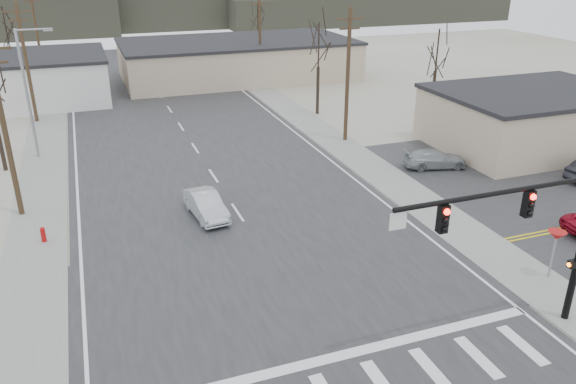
% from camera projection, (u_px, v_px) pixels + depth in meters
% --- Properties ---
extents(ground, '(140.00, 140.00, 0.00)m').
position_uv_depth(ground, '(285.00, 285.00, 24.99)').
color(ground, '#BAB9B5').
rests_on(ground, ground).
extents(main_road, '(18.00, 110.00, 0.05)m').
position_uv_depth(main_road, '(210.00, 171.00, 37.92)').
color(main_road, '#262729').
rests_on(main_road, ground).
extents(cross_road, '(90.00, 10.00, 0.04)m').
position_uv_depth(cross_road, '(285.00, 285.00, 24.98)').
color(cross_road, '#262729').
rests_on(cross_road, ground).
extents(parking_lot, '(18.00, 20.00, 0.03)m').
position_uv_depth(parking_lot, '(543.00, 180.00, 36.47)').
color(parking_lot, '#262729').
rests_on(parking_lot, ground).
extents(sidewalk_left, '(3.00, 90.00, 0.06)m').
position_uv_depth(sidewalk_left, '(44.00, 165.00, 38.88)').
color(sidewalk_left, gray).
rests_on(sidewalk_left, ground).
extents(sidewalk_right, '(3.00, 90.00, 0.06)m').
position_uv_depth(sidewalk_right, '(324.00, 134.00, 45.57)').
color(sidewalk_right, gray).
rests_on(sidewalk_right, ground).
extents(traffic_signal_mast, '(8.95, 0.43, 7.20)m').
position_uv_depth(traffic_signal_mast, '(548.00, 222.00, 20.28)').
color(traffic_signal_mast, black).
rests_on(traffic_signal_mast, ground).
extents(fire_hydrant, '(0.24, 0.24, 0.87)m').
position_uv_depth(fire_hydrant, '(43.00, 235.00, 28.49)').
color(fire_hydrant, '#A50C0C').
rests_on(fire_hydrant, ground).
extents(yield_sign, '(0.80, 0.80, 2.35)m').
position_uv_depth(yield_sign, '(556.00, 237.00, 24.78)').
color(yield_sign, gray).
rests_on(yield_sign, ground).
extents(building_right_far, '(26.30, 14.30, 4.30)m').
position_uv_depth(building_right_far, '(238.00, 59.00, 65.24)').
color(building_right_far, tan).
rests_on(building_right_far, ground).
extents(building_lot, '(14.30, 10.30, 4.30)m').
position_uv_depth(building_lot, '(532.00, 118.00, 42.06)').
color(building_lot, tan).
rests_on(building_lot, ground).
extents(upole_left_b, '(2.20, 0.30, 10.00)m').
position_uv_depth(upole_left_b, '(4.00, 125.00, 29.64)').
color(upole_left_b, '#3F2B1D').
rests_on(upole_left_b, ground).
extents(upole_left_c, '(2.20, 0.30, 10.00)m').
position_uv_depth(upole_left_c, '(26.00, 61.00, 46.89)').
color(upole_left_c, '#3F2B1D').
rests_on(upole_left_c, ground).
extents(upole_left_d, '(2.20, 0.30, 10.00)m').
position_uv_depth(upole_left_d, '(37.00, 31.00, 64.14)').
color(upole_left_d, '#3F2B1D').
rests_on(upole_left_d, ground).
extents(upole_right_a, '(2.20, 0.30, 10.00)m').
position_uv_depth(upole_right_a, '(348.00, 74.00, 42.08)').
color(upole_right_a, '#3F2B1D').
rests_on(upole_right_a, ground).
extents(upole_right_b, '(2.20, 0.30, 10.00)m').
position_uv_depth(upole_right_b, '(260.00, 36.00, 61.05)').
color(upole_right_b, '#3F2B1D').
rests_on(upole_right_b, ground).
extents(streetlight_main, '(2.40, 0.25, 9.00)m').
position_uv_depth(streetlight_main, '(29.00, 87.00, 38.54)').
color(streetlight_main, gray).
rests_on(streetlight_main, ground).
extents(tree_right_mid, '(3.74, 3.74, 8.33)m').
position_uv_depth(tree_right_mid, '(319.00, 48.00, 49.01)').
color(tree_right_mid, '#2E241C').
rests_on(tree_right_mid, ground).
extents(tree_left_far, '(3.96, 3.96, 8.82)m').
position_uv_depth(tree_left_far, '(6.00, 29.00, 57.76)').
color(tree_left_far, '#2E241C').
rests_on(tree_left_far, ground).
extents(tree_right_far, '(3.52, 3.52, 7.84)m').
position_uv_depth(tree_right_far, '(258.00, 19.00, 72.36)').
color(tree_right_far, '#2E241C').
rests_on(tree_right_far, ground).
extents(tree_lot, '(3.52, 3.52, 7.84)m').
position_uv_depth(tree_lot, '(437.00, 53.00, 48.70)').
color(tree_lot, '#2E241C').
rests_on(tree_lot, ground).
extents(hill_center, '(80.00, 18.00, 9.00)m').
position_uv_depth(hill_center, '(192.00, 2.00, 110.74)').
color(hill_center, '#333026').
rests_on(hill_center, ground).
extents(hill_right, '(60.00, 18.00, 5.50)m').
position_uv_depth(hill_right, '(364.00, 8.00, 117.31)').
color(hill_right, '#333026').
rests_on(hill_right, ground).
extents(sedan_crossing, '(1.90, 4.28, 1.36)m').
position_uv_depth(sedan_crossing, '(206.00, 205.00, 31.14)').
color(sedan_crossing, '#A9ADB4').
rests_on(sedan_crossing, main_road).
extents(car_far_a, '(3.78, 6.34, 1.72)m').
position_uv_depth(car_far_a, '(176.00, 76.00, 62.35)').
color(car_far_a, black).
rests_on(car_far_a, main_road).
extents(car_far_b, '(1.95, 4.06, 1.34)m').
position_uv_depth(car_far_b, '(78.00, 61.00, 71.75)').
color(car_far_b, black).
rests_on(car_far_b, main_road).
extents(car_parked_dark_a, '(4.09, 2.47, 1.30)m').
position_uv_depth(car_parked_dark_a, '(496.00, 146.00, 40.63)').
color(car_parked_dark_a, black).
rests_on(car_parked_dark_a, parking_lot).
extents(car_parked_silver, '(4.52, 2.67, 1.23)m').
position_uv_depth(car_parked_silver, '(435.00, 159.00, 38.27)').
color(car_parked_silver, gray).
rests_on(car_parked_silver, parking_lot).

